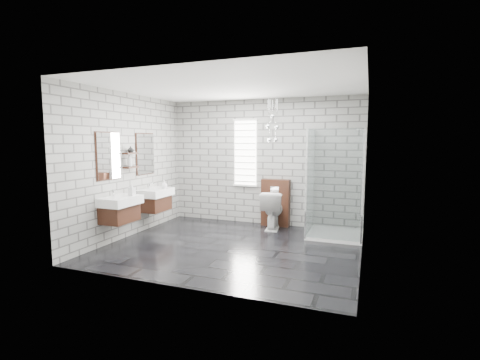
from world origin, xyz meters
The scene contains 20 objects.
floor centered at (0.00, 0.00, -0.01)m, with size 4.20×3.60×0.02m, color black.
ceiling centered at (0.00, 0.00, 2.71)m, with size 4.20×3.60×0.02m, color white.
wall_back centered at (0.00, 1.81, 1.35)m, with size 4.20×0.02×2.70m, color #9C9B96.
wall_front centered at (0.00, -1.81, 1.35)m, with size 4.20×0.02×2.70m, color #9C9B96.
wall_left centered at (-2.11, 0.00, 1.35)m, with size 0.02×3.60×2.70m, color #9C9B96.
wall_right centered at (2.11, 0.00, 1.35)m, with size 0.02×3.60×2.70m, color #9C9B96.
vanity_left centered at (-1.91, -0.57, 0.76)m, with size 0.47×0.70×1.57m.
vanity_right centered at (-1.91, 0.49, 0.76)m, with size 0.47×0.70×1.57m.
shelf_lower centered at (-2.03, -0.05, 1.32)m, with size 0.14×0.30×0.03m, color #3C1E12.
shelf_upper centered at (-2.03, -0.05, 1.58)m, with size 0.14×0.30×0.03m, color #3C1E12.
window centered at (-0.40, 1.78, 1.55)m, with size 0.56×0.05×1.48m.
cistern_panel centered at (0.32, 1.70, 0.50)m, with size 0.60×0.20×1.00m, color #3C1E12.
flush_plate centered at (0.32, 1.60, 0.80)m, with size 0.18×0.01×0.12m, color silver.
shower_enclosure centered at (1.50, 1.18, 0.50)m, with size 1.00×1.00×2.03m.
pendant_cluster centered at (0.33, 1.37, 2.04)m, with size 0.25×0.22×0.91m.
toilet centered at (0.32, 1.45, 0.39)m, with size 0.44×0.77×0.79m, color white.
soap_bottle_a centered at (-1.75, -0.40, 0.96)m, with size 0.10×0.10×0.21m, color #B2B2B2.
soap_bottle_b centered at (-1.74, 0.62, 0.93)m, with size 0.13×0.13×0.16m, color #B2B2B2.
soap_bottle_c centered at (-2.02, -0.09, 1.45)m, with size 0.09×0.09×0.23m, color #B2B2B2.
vase centered at (-2.02, -0.05, 1.66)m, with size 0.12×0.12×0.12m, color #B2B2B2.
Camera 1 is at (2.16, -5.42, 1.81)m, focal length 26.00 mm.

